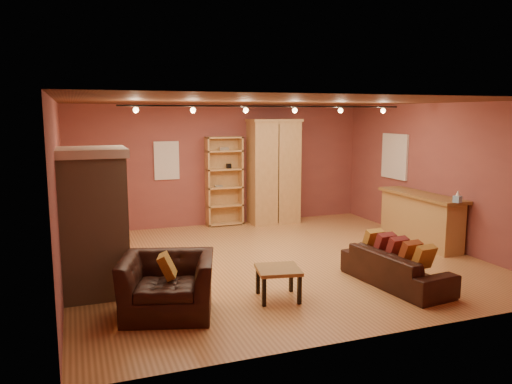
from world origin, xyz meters
name	(u,v)px	position (x,y,z in m)	size (l,w,h in m)	color
floor	(274,261)	(0.00, 0.00, 0.00)	(7.00, 7.00, 0.00)	#A36A3A
ceiling	(275,101)	(0.00, 0.00, 2.80)	(7.00, 7.00, 0.00)	#59311C
back_wall	(222,165)	(0.00, 3.25, 1.40)	(7.00, 0.02, 2.80)	brown
left_wall	(59,194)	(-3.50, 0.00, 1.40)	(0.02, 6.50, 2.80)	brown
right_wall	(438,175)	(3.50, 0.00, 1.40)	(0.02, 6.50, 2.80)	brown
fireplace	(94,222)	(-3.04, -0.60, 1.06)	(1.01, 0.98, 2.12)	tan
back_window	(167,161)	(-1.30, 3.23, 1.55)	(0.56, 0.04, 0.86)	white
bookcase	(224,180)	(0.00, 3.14, 1.05)	(0.85, 0.33, 2.07)	tan
armoire	(274,171)	(1.18, 2.94, 1.24)	(1.21, 0.69, 2.47)	tan
bar_counter	(420,218)	(3.20, 0.09, 0.52)	(0.58, 2.13, 1.02)	tan
tissue_box	(458,198)	(3.15, -0.95, 1.11)	(0.16, 0.16, 0.23)	#86B2D7
right_window	(395,156)	(3.47, 1.40, 1.65)	(0.05, 0.90, 1.00)	white
loveseat	(396,261)	(1.26, -1.82, 0.38)	(0.74, 1.89, 0.76)	black
armchair	(167,275)	(-2.21, -1.72, 0.52)	(1.35, 1.07, 1.03)	black
coffee_table	(278,272)	(-0.65, -1.73, 0.38)	(0.69, 0.69, 0.45)	olive
track_rail	(271,108)	(0.00, 0.20, 2.69)	(5.20, 0.09, 0.13)	black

